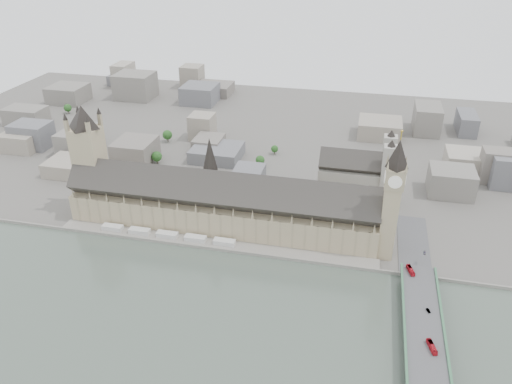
% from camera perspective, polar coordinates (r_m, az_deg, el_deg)
% --- Properties ---
extents(ground, '(900.00, 900.00, 0.00)m').
position_cam_1_polar(ground, '(422.30, -4.67, -5.48)').
color(ground, '#595651').
rests_on(ground, ground).
extents(embankment_wall, '(600.00, 1.50, 3.00)m').
position_cam_1_polar(embankment_wall, '(409.71, -5.30, -6.44)').
color(embankment_wall, slate).
rests_on(embankment_wall, ground).
extents(river_terrace, '(270.00, 15.00, 2.00)m').
position_cam_1_polar(river_terrace, '(415.84, -4.98, -5.93)').
color(river_terrace, slate).
rests_on(river_terrace, ground).
extents(terrace_tents, '(118.00, 7.00, 4.00)m').
position_cam_1_polar(terrace_tents, '(427.06, -10.12, -4.81)').
color(terrace_tents, silver).
rests_on(terrace_tents, river_terrace).
extents(palace_of_westminster, '(265.00, 40.73, 55.44)m').
position_cam_1_polar(palace_of_westminster, '(426.32, -4.01, -1.51)').
color(palace_of_westminster, tan).
rests_on(palace_of_westminster, ground).
extents(elizabeth_tower, '(17.00, 17.00, 107.50)m').
position_cam_1_polar(elizabeth_tower, '(384.96, 15.37, -0.01)').
color(elizabeth_tower, tan).
rests_on(elizabeth_tower, ground).
extents(victoria_tower, '(30.00, 30.00, 100.00)m').
position_cam_1_polar(victoria_tower, '(464.38, -18.55, 4.10)').
color(victoria_tower, tan).
rests_on(victoria_tower, ground).
extents(central_tower, '(13.00, 13.00, 48.00)m').
position_cam_1_polar(central_tower, '(418.24, -5.25, 3.25)').
color(central_tower, tan).
rests_on(central_tower, ground).
extents(westminster_bridge, '(25.00, 325.00, 10.25)m').
position_cam_1_polar(westminster_bridge, '(339.70, 18.59, -15.95)').
color(westminster_bridge, '#474749').
rests_on(westminster_bridge, ground).
extents(westminster_abbey, '(68.00, 36.00, 64.00)m').
position_cam_1_polar(westminster_abbey, '(476.61, 11.51, 1.67)').
color(westminster_abbey, '#ABA69A').
rests_on(westminster_abbey, ground).
extents(city_skyline_inland, '(720.00, 360.00, 38.00)m').
position_cam_1_polar(city_skyline_inland, '(627.05, 1.89, 8.21)').
color(city_skyline_inland, gray).
rests_on(city_skyline_inland, ground).
extents(park_trees, '(110.00, 30.00, 15.00)m').
position_cam_1_polar(park_trees, '(469.91, -3.73, -0.61)').
color(park_trees, '#254B1A').
rests_on(park_trees, ground).
extents(red_bus_north, '(6.26, 12.34, 3.35)m').
position_cam_1_polar(red_bus_north, '(384.24, 17.25, -8.53)').
color(red_bus_north, red).
rests_on(red_bus_north, westminster_bridge).
extents(red_bus_south, '(6.15, 12.33, 3.35)m').
position_cam_1_polar(red_bus_south, '(328.42, 19.45, -16.32)').
color(red_bus_south, red).
rests_on(red_bus_south, westminster_bridge).
extents(car_silver, '(2.94, 4.46, 1.39)m').
position_cam_1_polar(car_silver, '(354.00, 19.09, -12.68)').
color(car_silver, gray).
rests_on(car_silver, westminster_bridge).
extents(car_approach, '(2.30, 4.74, 1.33)m').
position_cam_1_polar(car_approach, '(407.90, 18.71, -6.60)').
color(car_approach, gray).
rests_on(car_approach, westminster_bridge).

